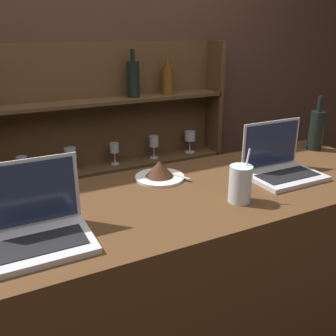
# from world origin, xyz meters

# --- Properties ---
(bar_counter) EXTENTS (2.09, 0.65, 1.09)m
(bar_counter) POSITION_xyz_m (0.00, 0.33, 0.54)
(bar_counter) COLOR #4C3019
(bar_counter) RESTS_ON ground_plane
(back_wall) EXTENTS (7.00, 0.06, 2.70)m
(back_wall) POSITION_xyz_m (0.00, 1.40, 1.35)
(back_wall) COLOR #4C3328
(back_wall) RESTS_ON ground_plane
(back_shelf) EXTENTS (1.44, 0.18, 1.60)m
(back_shelf) POSITION_xyz_m (0.13, 1.32, 0.84)
(back_shelf) COLOR brown
(back_shelf) RESTS_ON ground_plane
(laptop_near) EXTENTS (0.30, 0.22, 0.23)m
(laptop_near) POSITION_xyz_m (-0.48, 0.22, 1.14)
(laptop_near) COLOR silver
(laptop_near) RESTS_ON bar_counter
(laptop_far) EXTENTS (0.30, 0.21, 0.22)m
(laptop_far) POSITION_xyz_m (0.52, 0.30, 1.14)
(laptop_far) COLOR silver
(laptop_far) RESTS_ON bar_counter
(cake_plate) EXTENTS (0.20, 0.20, 0.08)m
(cake_plate) POSITION_xyz_m (0.06, 0.50, 1.12)
(cake_plate) COLOR white
(cake_plate) RESTS_ON bar_counter
(water_glass) EXTENTS (0.08, 0.08, 0.19)m
(water_glass) POSITION_xyz_m (0.21, 0.17, 1.15)
(water_glass) COLOR silver
(water_glass) RESTS_ON bar_counter
(wine_bottle_dark) EXTENTS (0.07, 0.07, 0.27)m
(wine_bottle_dark) POSITION_xyz_m (0.94, 0.50, 1.19)
(wine_bottle_dark) COLOR black
(wine_bottle_dark) RESTS_ON bar_counter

